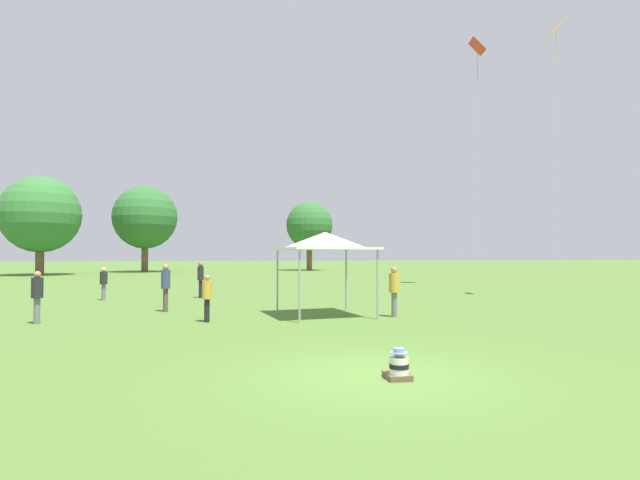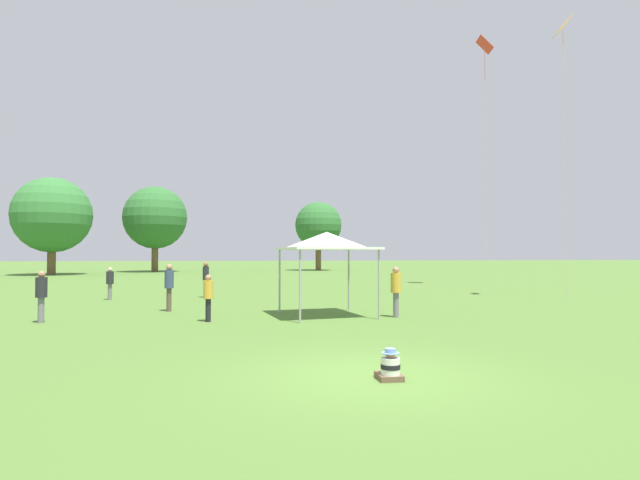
% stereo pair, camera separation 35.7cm
% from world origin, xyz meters
% --- Properties ---
extents(ground_plane, '(300.00, 300.00, 0.00)m').
position_xyz_m(ground_plane, '(0.00, 0.00, 0.00)').
color(ground_plane, '#4C702D').
extents(seated_toddler, '(0.42, 0.52, 0.56)m').
position_xyz_m(seated_toddler, '(0.25, -0.35, 0.22)').
color(seated_toddler, brown).
rests_on(seated_toddler, ground).
extents(person_standing_0, '(0.45, 0.45, 1.81)m').
position_xyz_m(person_standing_0, '(-5.02, 10.98, 1.09)').
color(person_standing_0, brown).
rests_on(person_standing_0, ground).
extents(person_standing_1, '(0.44, 0.44, 1.75)m').
position_xyz_m(person_standing_1, '(3.01, 7.91, 1.04)').
color(person_standing_1, slate).
rests_on(person_standing_1, ground).
extents(person_standing_2, '(0.43, 0.43, 1.66)m').
position_xyz_m(person_standing_2, '(-8.59, 8.33, 0.99)').
color(person_standing_2, slate).
rests_on(person_standing_2, ground).
extents(person_standing_3, '(0.47, 0.47, 1.55)m').
position_xyz_m(person_standing_3, '(-8.48, 16.37, 0.92)').
color(person_standing_3, slate).
rests_on(person_standing_3, ground).
extents(person_standing_4, '(0.40, 0.40, 1.79)m').
position_xyz_m(person_standing_4, '(-4.04, 16.88, 1.09)').
color(person_standing_4, black).
rests_on(person_standing_4, ground).
extents(person_standing_5, '(0.38, 0.38, 1.53)m').
position_xyz_m(person_standing_5, '(-3.35, 7.76, 0.91)').
color(person_standing_5, black).
rests_on(person_standing_5, ground).
extents(canopy_tent, '(3.51, 3.51, 2.97)m').
position_xyz_m(canopy_tent, '(0.69, 8.58, 2.64)').
color(canopy_tent, white).
rests_on(canopy_tent, ground).
extents(kite_3, '(1.11, 1.39, 16.78)m').
position_xyz_m(kite_3, '(13.92, 22.29, 15.81)').
color(kite_3, red).
rests_on(kite_3, ground).
extents(kite_4, '(0.85, 1.12, 13.50)m').
position_xyz_m(kite_4, '(12.90, 12.65, 12.62)').
color(kite_4, orange).
rests_on(kite_4, ground).
extents(distant_tree_0, '(7.82, 7.82, 10.15)m').
position_xyz_m(distant_tree_0, '(-21.68, 46.72, 6.22)').
color(distant_tree_0, brown).
rests_on(distant_tree_0, ground).
extents(distant_tree_1, '(6.16, 6.16, 9.08)m').
position_xyz_m(distant_tree_1, '(7.89, 56.35, 5.96)').
color(distant_tree_1, brown).
rests_on(distant_tree_1, ground).
extents(distant_tree_2, '(7.58, 7.58, 10.41)m').
position_xyz_m(distant_tree_2, '(-12.57, 54.18, 6.59)').
color(distant_tree_2, brown).
rests_on(distant_tree_2, ground).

